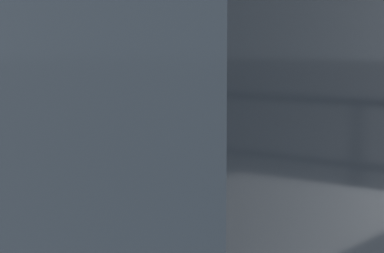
# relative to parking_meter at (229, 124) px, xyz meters

# --- Properties ---
(parking_meter) EXTENTS (0.19, 0.20, 1.35)m
(parking_meter) POSITION_rel_parking_meter_xyz_m (0.00, 0.00, 0.00)
(parking_meter) COLOR slate
(parking_meter) RESTS_ON sidewalk_curb
(pedestrian_at_meter) EXTENTS (0.66, 0.59, 1.70)m
(pedestrian_at_meter) POSITION_rel_parking_meter_xyz_m (-0.69, 0.11, -0.03)
(pedestrian_at_meter) COLOR #1E233F
(pedestrian_at_meter) RESTS_ON sidewalk_curb
(background_railing) EXTENTS (24.06, 0.06, 1.08)m
(background_railing) POSITION_rel_parking_meter_xyz_m (-0.09, 1.45, -0.24)
(background_railing) COLOR black
(background_railing) RESTS_ON sidewalk_curb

